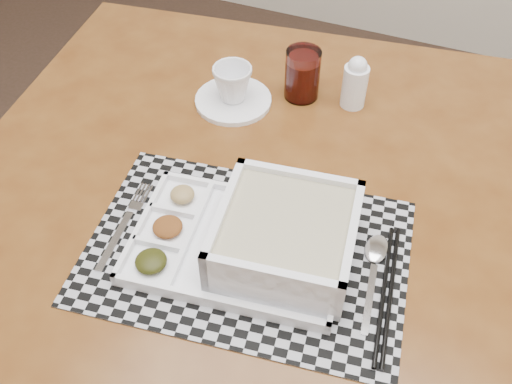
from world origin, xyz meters
TOP-DOWN VIEW (x-y plane):
  - dining_table at (-0.41, 0.63)m, footprint 1.17×1.17m
  - placemat at (-0.38, 0.52)m, footprint 0.52×0.39m
  - serving_tray at (-0.35, 0.53)m, footprint 0.35×0.26m
  - fork at (-0.58, 0.50)m, footprint 0.04×0.19m
  - spoon at (-0.20, 0.58)m, footprint 0.04×0.18m
  - chopsticks at (-0.17, 0.53)m, footprint 0.05×0.24m
  - saucer at (-0.55, 0.85)m, footprint 0.15×0.15m
  - cup at (-0.55, 0.85)m, footprint 0.09×0.09m
  - juice_glass at (-0.43, 0.92)m, footprint 0.07×0.07m
  - creamer_bottle at (-0.33, 0.93)m, footprint 0.05×0.05m

SIDE VIEW (x-z plane):
  - dining_table at x=-0.41m, z-range 0.31..1.10m
  - placemat at x=-0.38m, z-range 0.79..0.79m
  - fork at x=-0.58m, z-range 0.79..0.79m
  - saucer at x=-0.55m, z-range 0.79..0.80m
  - spoon at x=-0.20m, z-range 0.79..0.80m
  - chopsticks at x=-0.17m, z-range 0.79..0.80m
  - serving_tray at x=-0.35m, z-range 0.78..0.87m
  - cup at x=-0.55m, z-range 0.80..0.87m
  - juice_glass at x=-0.43m, z-range 0.78..0.88m
  - creamer_bottle at x=-0.33m, z-range 0.78..0.89m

